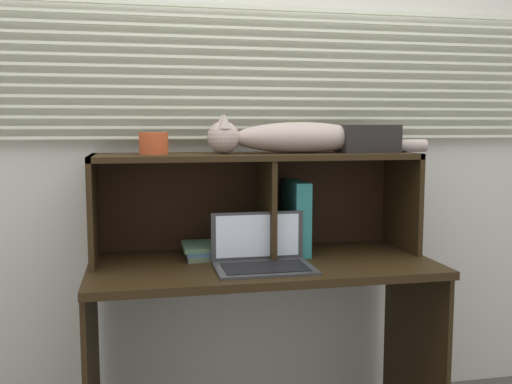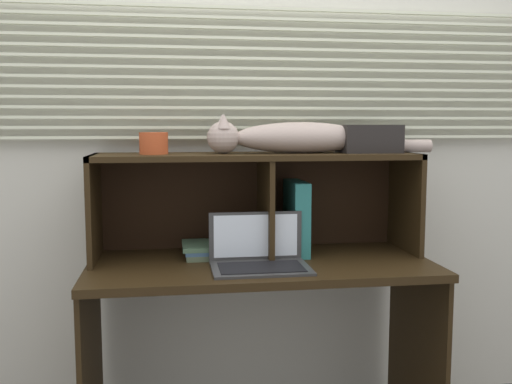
% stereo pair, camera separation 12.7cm
% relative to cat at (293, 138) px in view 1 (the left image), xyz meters
% --- Properties ---
extents(back_panel_with_blinds, '(4.40, 0.08, 2.50)m').
position_rel_cat_xyz_m(back_panel_with_blinds, '(-0.15, 0.22, 0.06)').
color(back_panel_with_blinds, beige).
rests_on(back_panel_with_blinds, ground).
extents(desk, '(1.30, 0.61, 0.73)m').
position_rel_cat_xyz_m(desk, '(-0.15, -0.12, -0.62)').
color(desk, black).
rests_on(desk, ground).
extents(hutch_shelf_unit, '(1.28, 0.35, 0.41)m').
position_rel_cat_xyz_m(hutch_shelf_unit, '(-0.15, 0.03, -0.18)').
color(hutch_shelf_unit, black).
rests_on(hutch_shelf_unit, desk).
extents(cat, '(0.92, 0.15, 0.16)m').
position_rel_cat_xyz_m(cat, '(0.00, 0.00, 0.00)').
color(cat, '#B6A196').
rests_on(cat, hutch_shelf_unit).
extents(laptop, '(0.36, 0.25, 0.19)m').
position_rel_cat_xyz_m(laptop, '(-0.17, -0.21, -0.43)').
color(laptop, '#353535').
rests_on(laptop, desk).
extents(binder_upright, '(0.06, 0.24, 0.29)m').
position_rel_cat_xyz_m(binder_upright, '(0.01, 0.00, -0.32)').
color(binder_upright, '#27736F').
rests_on(binder_upright, desk).
extents(book_stack, '(0.20, 0.20, 0.05)m').
position_rel_cat_xyz_m(book_stack, '(-0.34, -0.01, -0.44)').
color(book_stack, '#4D5C43').
rests_on(book_stack, desk).
extents(small_basket, '(0.11, 0.11, 0.08)m').
position_rel_cat_xyz_m(small_basket, '(-0.55, 0.00, -0.02)').
color(small_basket, '#BF4B25').
rests_on(small_basket, hutch_shelf_unit).
extents(storage_box, '(0.24, 0.16, 0.11)m').
position_rel_cat_xyz_m(storage_box, '(0.31, 0.00, -0.01)').
color(storage_box, black).
rests_on(storage_box, hutch_shelf_unit).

